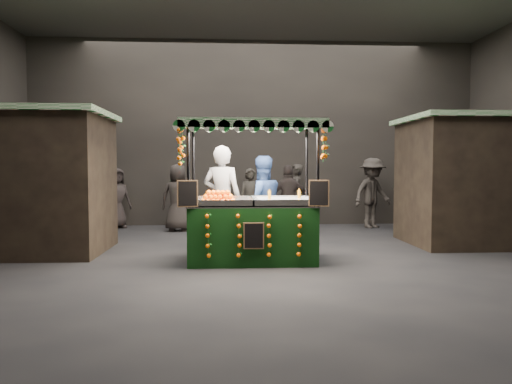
{
  "coord_description": "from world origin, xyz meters",
  "views": [
    {
      "loc": [
        -0.69,
        -7.89,
        1.57
      ],
      "look_at": [
        -0.21,
        0.45,
        1.13
      ],
      "focal_mm": 33.21,
      "sensor_mm": 36.0,
      "label": 1
    }
  ],
  "objects": [
    {
      "name": "shopper_7",
      "position": [
        -3.6,
        4.47,
        0.78
      ],
      "size": [
        0.9,
        0.87,
        1.56
      ],
      "rotation": [
        0.0,
        0.0,
        0.69
      ],
      "color": "black",
      "rests_on": "ground"
    },
    {
      "name": "market_hall",
      "position": [
        0.0,
        0.0,
        3.38
      ],
      "size": [
        12.1,
        10.1,
        5.05
      ],
      "color": "black",
      "rests_on": "ground"
    },
    {
      "name": "shopper_3",
      "position": [
        3.02,
        4.16,
        0.91
      ],
      "size": [
        1.35,
        1.13,
        1.81
      ],
      "rotation": [
        0.0,
        0.0,
        0.47
      ],
      "color": "#2E2925",
      "rests_on": "ground"
    },
    {
      "name": "vendor_grey",
      "position": [
        -0.82,
        0.86,
        0.99
      ],
      "size": [
        0.82,
        0.65,
        1.97
      ],
      "rotation": [
        0.0,
        0.0,
        2.86
      ],
      "color": "gray",
      "rests_on": "ground"
    },
    {
      "name": "shopper_1",
      "position": [
        4.06,
        2.16,
        0.86
      ],
      "size": [
        0.93,
        0.79,
        1.71
      ],
      "rotation": [
        0.0,
        0.0,
        -0.18
      ],
      "color": "black",
      "rests_on": "ground"
    },
    {
      "name": "shopper_2",
      "position": [
        0.67,
        2.83,
        0.81
      ],
      "size": [
        0.96,
        0.41,
        1.63
      ],
      "rotation": [
        0.0,
        0.0,
        3.12
      ],
      "color": "black",
      "rests_on": "ground"
    },
    {
      "name": "juice_stall",
      "position": [
        -0.3,
        -0.09,
        0.72
      ],
      "size": [
        2.4,
        1.41,
        2.33
      ],
      "color": "black",
      "rests_on": "ground"
    },
    {
      "name": "vendor_blue",
      "position": [
        -0.08,
        1.01,
        0.89
      ],
      "size": [
        1.02,
        0.88,
        1.79
      ],
      "rotation": [
        0.0,
        0.0,
        3.41
      ],
      "color": "navy",
      "rests_on": "ground"
    },
    {
      "name": "shopper_6",
      "position": [
        1.09,
        4.6,
        0.83
      ],
      "size": [
        0.44,
        0.63,
        1.66
      ],
      "rotation": [
        0.0,
        0.0,
        -1.65
      ],
      "color": "#272320",
      "rests_on": "ground"
    },
    {
      "name": "ground",
      "position": [
        0.0,
        0.0,
        0.0
      ],
      "size": [
        12.0,
        12.0,
        0.0
      ],
      "primitive_type": "plane",
      "color": "black",
      "rests_on": "ground"
    },
    {
      "name": "neighbour_stall_right",
      "position": [
        4.4,
        1.5,
        1.31
      ],
      "size": [
        3.0,
        2.2,
        2.6
      ],
      "color": "black",
      "rests_on": "ground"
    },
    {
      "name": "shopper_5",
      "position": [
        3.83,
        3.56,
        0.93
      ],
      "size": [
        1.06,
        1.8,
        1.85
      ],
      "rotation": [
        0.0,
        0.0,
        1.89
      ],
      "color": "#2E2725",
      "rests_on": "ground"
    },
    {
      "name": "neighbour_stall_left",
      "position": [
        -4.4,
        1.0,
        1.31
      ],
      "size": [
        3.0,
        2.2,
        2.6
      ],
      "color": "black",
      "rests_on": "ground"
    },
    {
      "name": "shopper_4",
      "position": [
        -1.95,
        3.79,
        0.83
      ],
      "size": [
        0.83,
        0.56,
        1.66
      ],
      "rotation": [
        0.0,
        0.0,
        3.09
      ],
      "color": "black",
      "rests_on": "ground"
    },
    {
      "name": "shopper_0",
      "position": [
        -0.17,
        3.48,
        0.78
      ],
      "size": [
        0.6,
        0.43,
        1.55
      ],
      "rotation": [
        0.0,
        0.0,
        -0.11
      ],
      "color": "black",
      "rests_on": "ground"
    }
  ]
}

